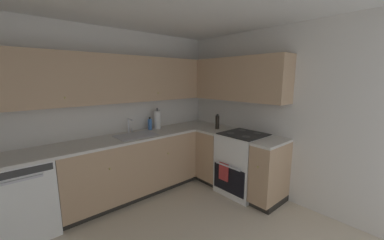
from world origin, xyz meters
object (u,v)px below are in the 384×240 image
at_px(paper_towel_roll, 157,120).
at_px(oil_bottle, 217,122).
at_px(oven_range, 243,163).
at_px(dishwasher, 23,197).
at_px(soap_bottle, 150,124).

xyz_separation_m(paper_towel_roll, oil_bottle, (0.74, -0.66, -0.03)).
height_order(paper_towel_roll, oil_bottle, paper_towel_roll).
distance_m(oven_range, paper_towel_roll, 1.52).
bearing_deg(paper_towel_roll, oven_range, -57.34).
xyz_separation_m(oven_range, paper_towel_roll, (-0.75, 1.18, 0.60)).
bearing_deg(oil_bottle, oven_range, -87.97).
height_order(dishwasher, oil_bottle, oil_bottle).
bearing_deg(oil_bottle, soap_bottle, 141.99).
xyz_separation_m(dishwasher, oven_range, (2.63, -1.02, 0.02)).
bearing_deg(dishwasher, oven_range, -21.11).
height_order(dishwasher, oven_range, oven_range).
bearing_deg(oven_range, paper_towel_roll, 122.66).
bearing_deg(soap_bottle, oven_range, -53.47).
bearing_deg(soap_bottle, dishwasher, -174.09).
xyz_separation_m(soap_bottle, oil_bottle, (0.87, -0.68, 0.02)).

